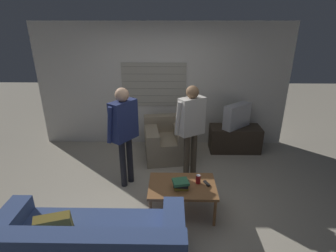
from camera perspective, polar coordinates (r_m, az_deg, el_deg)
The scene contains 12 objects.
ground_plane at distance 4.21m, azimuth -2.05°, elevation -15.35°, with size 16.00×16.00×0.00m, color #B2A893.
wall_back at distance 5.52m, azimuth -1.21°, elevation 8.64°, with size 5.20×0.08×2.55m.
couch_blue at distance 3.20m, azimuth -17.19°, elevation -24.22°, with size 2.08×0.93×0.80m.
armchair_beige at distance 5.23m, azimuth -0.47°, elevation -3.30°, with size 0.93×0.98×0.77m.
coffee_table at distance 3.73m, azimuth 3.11°, elevation -13.24°, with size 0.93×0.63×0.45m.
tv_stand at distance 5.64m, azimuth 14.31°, elevation -2.70°, with size 1.03×0.46×0.53m.
tv at distance 5.45m, azimuth 14.77°, elevation 2.15°, with size 0.62×0.57×0.49m.
person_left_standing at distance 4.10m, azimuth -9.65°, elevation 0.07°, with size 0.53×0.78×1.64m.
person_right_standing at distance 4.26m, azimuth 5.04°, elevation 0.92°, with size 0.53×0.76×1.63m.
book_stack at distance 3.62m, azimuth 2.85°, elevation -12.46°, with size 0.24×0.22×0.12m.
soda_can at distance 3.73m, azimuth 6.58°, elevation -11.42°, with size 0.07×0.07×0.13m.
spare_remote at distance 3.75m, azimuth 8.43°, elevation -12.27°, with size 0.09×0.13×0.02m.
Camera 1 is at (0.20, -3.34, 2.56)m, focal length 28.00 mm.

